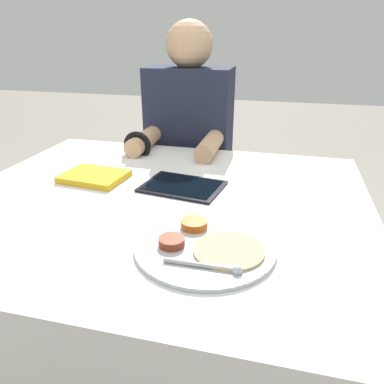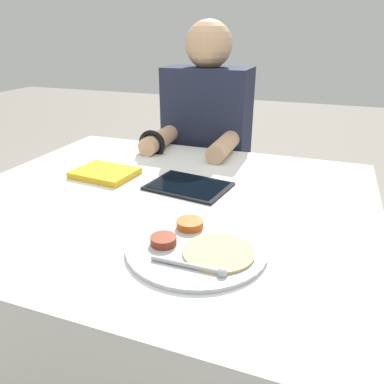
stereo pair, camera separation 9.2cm
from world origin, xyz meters
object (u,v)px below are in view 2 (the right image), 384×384
Objects in this scene: thali_tray at (197,246)px; red_notebook at (105,173)px; tablet_device at (189,186)px; person_diner at (206,172)px.

thali_tray reaches higher than red_notebook.
tablet_device is at bearing 113.72° from thali_tray.
red_notebook is (-0.43, 0.32, 0.00)m from thali_tray.
thali_tray is 0.54m from red_notebook.
thali_tray is at bearing -36.23° from red_notebook.
tablet_device is at bearing -77.42° from person_diner.
tablet_device is (-0.14, 0.32, -0.00)m from thali_tray.
person_diner is at bearing 72.89° from red_notebook.
red_notebook is 0.81× the size of tablet_device.
tablet_device is at bearing 0.76° from red_notebook.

